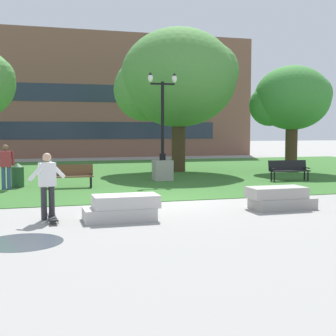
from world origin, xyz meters
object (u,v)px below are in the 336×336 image
park_bench_near_left (70,174)px  park_bench_near_right (289,169)px  concrete_block_left (280,198)px  lamp_post_left (163,158)px  skateboard (53,218)px  person_bystander_near_lawn (6,164)px  concrete_block_center (122,208)px  trash_bin (18,175)px  person_skateboarder (47,182)px

park_bench_near_left → park_bench_near_right: 9.55m
concrete_block_left → park_bench_near_right: bearing=57.6°
park_bench_near_right → lamp_post_left: lamp_post_left is taller
concrete_block_left → lamp_post_left: bearing=99.0°
skateboard → park_bench_near_right: size_ratio=0.56×
person_bystander_near_lawn → park_bench_near_left: bearing=-0.6°
park_bench_near_right → concrete_block_center: bearing=-142.2°
park_bench_near_right → concrete_block_left: bearing=-122.4°
park_bench_near_left → trash_bin: bearing=161.1°
person_skateboarder → park_bench_near_left: size_ratio=0.94×
park_bench_near_left → lamp_post_left: bearing=20.4°
lamp_post_left → trash_bin: (-6.19, -0.88, -0.50)m
concrete_block_center → park_bench_near_right: park_bench_near_right is taller
concrete_block_left → trash_bin: size_ratio=2.00×
skateboard → park_bench_near_left: (0.93, 6.77, 0.45)m
skateboard → park_bench_near_left: 6.85m
concrete_block_center → lamp_post_left: size_ratio=0.40×
person_skateboarder → trash_bin: size_ratio=1.78×
concrete_block_center → park_bench_near_right: bearing=37.8°
concrete_block_left → park_bench_near_right: 7.58m
skateboard → trash_bin: 7.54m
concrete_block_left → concrete_block_center: bearing=-175.1°
concrete_block_center → lamp_post_left: 9.25m
skateboard → trash_bin: trash_bin is taller
concrete_block_center → lamp_post_left: lamp_post_left is taller
person_bystander_near_lawn → concrete_block_left: bearing=-40.1°
skateboard → concrete_block_left: bearing=1.6°
concrete_block_left → park_bench_near_left: size_ratio=1.05×
person_skateboarder → skateboard: (0.10, -0.33, -0.88)m
concrete_block_left → lamp_post_left: (-1.29, 8.16, 0.69)m
person_skateboarder → lamp_post_left: 9.57m
concrete_block_center → lamp_post_left: bearing=68.2°
person_skateboarder → park_bench_near_right: 12.30m
person_skateboarder → person_bystander_near_lawn: bearing=101.7°
skateboard → park_bench_near_left: size_ratio=0.56×
person_skateboarder → person_bystander_near_lawn: 6.60m
concrete_block_left → park_bench_near_left: 8.58m
person_bystander_near_lawn → person_skateboarder: bearing=-78.3°
person_skateboarder → person_bystander_near_lawn: size_ratio=1.00×
lamp_post_left → person_bystander_near_lawn: 6.76m
concrete_block_left → skateboard: size_ratio=1.87×
trash_bin → person_bystander_near_lawn: size_ratio=0.56×
park_bench_near_right → person_bystander_near_lawn: size_ratio=1.07×
park_bench_near_right → trash_bin: trash_bin is taller
lamp_post_left → trash_bin: 6.27m
skateboard → lamp_post_left: size_ratio=0.21×
concrete_block_left → person_skateboarder: person_skateboarder is taller
concrete_block_center → person_skateboarder: person_skateboarder is taller
park_bench_near_right → person_bystander_near_lawn: (-11.93, 0.22, 0.44)m
park_bench_near_left → person_bystander_near_lawn: bearing=179.4°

